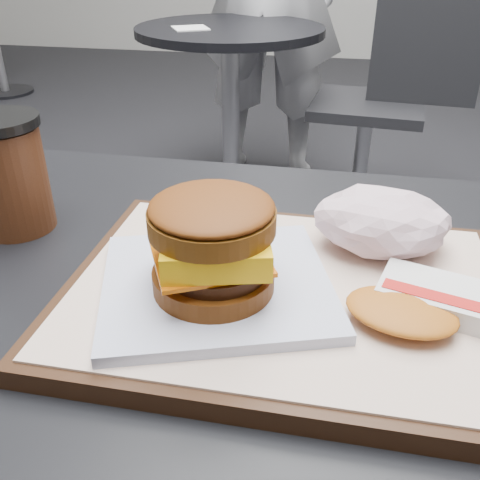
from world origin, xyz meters
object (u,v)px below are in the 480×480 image
at_px(crumpled_wrapper, 382,221).
at_px(hash_brown, 421,303).
at_px(breakfast_sandwich, 214,255).
at_px(coffee_cup, 8,175).
at_px(customer_table, 230,427).
at_px(neighbor_table, 230,81).
at_px(serving_tray, 285,295).
at_px(neighbor_chair, 387,94).

bearing_deg(crumpled_wrapper, hash_brown, -73.76).
distance_m(breakfast_sandwich, coffee_cup, 0.27).
xyz_separation_m(customer_table, crumpled_wrapper, (0.13, 0.07, 0.23)).
bearing_deg(hash_brown, neighbor_table, 106.97).
distance_m(breakfast_sandwich, hash_brown, 0.17).
relative_size(customer_table, breakfast_sandwich, 3.42).
relative_size(breakfast_sandwich, coffee_cup, 1.88).
distance_m(customer_table, serving_tray, 0.20).
bearing_deg(breakfast_sandwich, customer_table, 84.96).
height_order(serving_tray, hash_brown, hash_brown).
bearing_deg(serving_tray, customer_table, 166.59).
bearing_deg(crumpled_wrapper, customer_table, -152.64).
relative_size(serving_tray, neighbor_chair, 0.43).
bearing_deg(neighbor_table, crumpled_wrapper, -72.99).
bearing_deg(hash_brown, neighbor_chair, 87.23).
distance_m(serving_tray, coffee_cup, 0.32).
bearing_deg(breakfast_sandwich, hash_brown, 2.21).
bearing_deg(neighbor_table, customer_table, -78.02).
bearing_deg(customer_table, neighbor_table, 101.98).
xyz_separation_m(breakfast_sandwich, neighbor_table, (-0.35, 1.69, -0.28)).
bearing_deg(neighbor_table, neighbor_chair, 8.09).
bearing_deg(coffee_cup, neighbor_table, 93.54).
xyz_separation_m(breakfast_sandwich, coffee_cup, (-0.25, 0.11, 0.00)).
height_order(customer_table, neighbor_chair, neighbor_chair).
distance_m(customer_table, breakfast_sandwich, 0.25).
relative_size(customer_table, hash_brown, 6.17).
height_order(hash_brown, crumpled_wrapper, crumpled_wrapper).
bearing_deg(neighbor_chair, serving_tray, -96.37).
xyz_separation_m(crumpled_wrapper, neighbor_table, (-0.48, 1.58, -0.27)).
xyz_separation_m(customer_table, neighbor_table, (-0.35, 1.65, -0.03)).
bearing_deg(customer_table, neighbor_chair, 81.86).
relative_size(customer_table, coffee_cup, 6.41).
distance_m(customer_table, neighbor_chair, 1.75).
height_order(hash_brown, neighbor_table, hash_brown).
height_order(breakfast_sandwich, hash_brown, breakfast_sandwich).
distance_m(serving_tray, neighbor_table, 1.73).
bearing_deg(hash_brown, coffee_cup, 166.08).
bearing_deg(serving_tray, hash_brown, -9.37).
distance_m(crumpled_wrapper, neighbor_table, 1.67).
height_order(breakfast_sandwich, coffee_cup, coffee_cup).
bearing_deg(breakfast_sandwich, crumpled_wrapper, 37.81).
height_order(customer_table, hash_brown, hash_brown).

